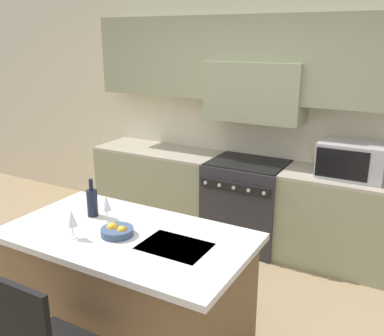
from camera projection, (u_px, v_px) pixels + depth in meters
back_cabinetry at (260, 94)px, 4.52m from camera, size 10.00×0.46×2.70m
back_counter at (247, 203)px, 4.65m from camera, size 3.76×0.62×0.92m
range_stove at (246, 203)px, 4.63m from camera, size 0.81×0.70×0.93m
microwave at (351, 160)px, 3.99m from camera, size 0.59×0.39×0.33m
kitchen_island at (129, 290)px, 3.05m from camera, size 1.71×0.95×0.91m
wine_bottle at (92, 202)px, 3.17m from camera, size 0.08×0.08×0.29m
wine_glass_near at (72, 219)px, 2.82m from camera, size 0.07×0.07×0.20m
wine_glass_far at (106, 204)px, 3.07m from camera, size 0.07×0.07×0.20m
fruit_bowl at (117, 231)px, 2.88m from camera, size 0.22×0.22×0.08m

